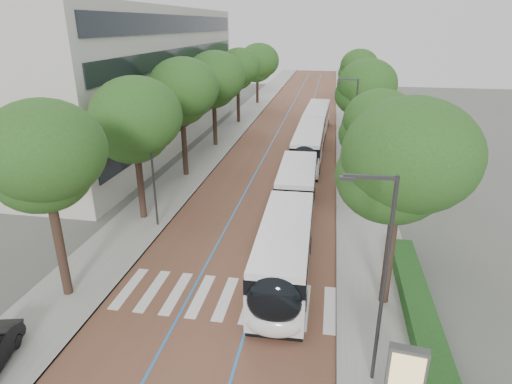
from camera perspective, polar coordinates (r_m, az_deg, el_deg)
ground at (r=20.71m, az=-5.30°, el=-15.49°), size 160.00×160.00×0.00m
road at (r=57.44m, az=5.09°, el=8.97°), size 11.00×140.00×0.02m
sidewalk_left at (r=58.52m, az=-2.34°, el=9.32°), size 4.00×140.00×0.12m
sidewalk_right at (r=57.32m, az=12.66°, el=8.56°), size 4.00×140.00×0.12m
kerb_left at (r=58.15m, az=-0.48°, el=9.26°), size 0.20×140.00×0.14m
kerb_right at (r=57.25m, az=10.74°, el=8.69°), size 0.20×140.00×0.14m
zebra_crossing at (r=21.43m, az=-4.07°, el=-13.93°), size 10.55×3.60×0.01m
lane_line_left at (r=57.59m, az=3.49°, el=9.07°), size 0.12×126.00×0.01m
lane_line_right at (r=57.33m, az=6.70°, el=8.90°), size 0.12×126.00×0.01m
office_building at (r=50.37m, az=-19.39°, el=14.19°), size 18.11×40.00×14.00m
hedge at (r=20.36m, az=21.34°, el=-16.03°), size 1.20×14.00×0.80m
streetlight_near at (r=15.11m, az=16.23°, el=-9.74°), size 1.82×0.20×8.00m
streetlight_far at (r=38.70m, az=12.81°, el=9.67°), size 1.82×0.20×8.00m
lamp_post_left at (r=27.48m, az=-13.65°, el=3.30°), size 0.14×0.14×8.00m
trees_left at (r=45.91m, az=-5.69°, el=14.18°), size 6.49×60.82×9.44m
trees_right at (r=37.17m, az=14.79°, el=11.53°), size 5.80×47.29×9.23m
lead_bus at (r=25.25m, az=4.62°, el=-3.89°), size 2.86×18.44×3.20m
bus_queued_0 at (r=40.87m, az=7.01°, el=6.04°), size 2.67×12.43×3.20m
bus_queued_1 at (r=52.20m, az=8.05°, el=9.39°), size 2.93×12.47×3.20m
ad_panel at (r=16.24m, az=19.27°, el=-22.39°), size 1.28×0.54×2.61m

